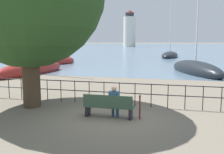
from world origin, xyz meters
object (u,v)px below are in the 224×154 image
seated_person_left (114,100)px  sailboat_2 (195,69)px  park_bench (108,107)px  closed_umbrella (140,105)px  sailboat_4 (170,56)px  harbor_lighthouse (130,30)px  sailboat_3 (59,61)px  sailboat_1 (32,70)px

seated_person_left → sailboat_2: size_ratio=0.11×
park_bench → closed_umbrella: bearing=5.6°
sailboat_2 → sailboat_4: bearing=75.4°
harbor_lighthouse → seated_person_left: bearing=-80.2°
closed_umbrella → sailboat_3: size_ratio=0.12×
sailboat_4 → harbor_lighthouse: harbor_lighthouse is taller
seated_person_left → sailboat_1: (-10.07, 10.72, -0.31)m
sailboat_1 → harbor_lighthouse: harbor_lighthouse is taller
seated_person_left → sailboat_2: bearing=74.6°
sailboat_2 → harbor_lighthouse: bearing=81.8°
seated_person_left → closed_umbrella: seated_person_left is taller
seated_person_left → closed_umbrella: 0.97m
sailboat_1 → harbor_lighthouse: size_ratio=0.59×
sailboat_3 → sailboat_4: (13.61, 16.34, 0.01)m
seated_person_left → sailboat_1: 14.71m
park_bench → seated_person_left: (0.21, 0.08, 0.24)m
sailboat_3 → sailboat_4: bearing=66.7°
closed_umbrella → sailboat_1: bearing=135.9°
park_bench → sailboat_1: bearing=132.4°
seated_person_left → sailboat_3: size_ratio=0.15×
sailboat_1 → harbor_lighthouse: 109.81m
sailboat_4 → harbor_lighthouse: (-21.98, 82.88, 8.30)m
sailboat_3 → harbor_lighthouse: harbor_lighthouse is taller
sailboat_1 → sailboat_3: bearing=109.5°
sailboat_3 → closed_umbrella: bearing=-40.7°
park_bench → harbor_lighthouse: (-20.39, 119.80, 8.20)m
closed_umbrella → park_bench: bearing=-174.4°
park_bench → sailboat_4: size_ratio=0.18×
harbor_lighthouse → sailboat_1: bearing=-84.5°
sailboat_1 → sailboat_4: 28.52m
sailboat_2 → harbor_lighthouse: 108.20m
sailboat_4 → park_bench: bearing=-84.8°
park_bench → seated_person_left: 0.33m
seated_person_left → sailboat_4: 36.87m
sailboat_3 → sailboat_4: 21.26m
closed_umbrella → harbor_lighthouse: (-21.56, 119.68, 8.09)m
closed_umbrella → sailboat_1: sailboat_1 is taller
seated_person_left → harbor_lighthouse: 121.74m
sailboat_4 → closed_umbrella: bearing=-83.0°
closed_umbrella → sailboat_1: (-11.03, 10.69, -0.17)m
closed_umbrella → sailboat_2: bearing=78.1°
seated_person_left → harbor_lighthouse: (-20.60, 119.72, 7.95)m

